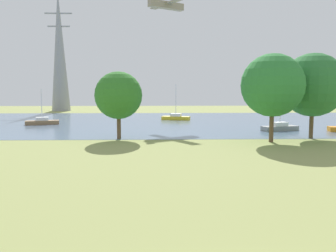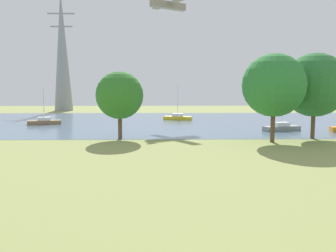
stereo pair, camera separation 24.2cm
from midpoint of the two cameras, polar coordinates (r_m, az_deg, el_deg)
The scene contains 10 objects.
ground_plane at distance 29.66m, azimuth 3.50°, elevation -4.46°, with size 160.00×160.00×0.00m, color #8C9351.
water_surface at distance 57.37m, azimuth 1.19°, elevation 0.71°, with size 140.00×40.00×0.02m, color slate.
sailboat_yellow at distance 60.62m, azimuth 1.70°, elevation 1.42°, with size 5.03×2.84×6.10m.
sailboat_brown at distance 56.09m, azimuth -19.29°, elevation 0.68°, with size 5.03×2.85×5.29m.
sailboat_gray at distance 47.33m, azimuth 18.08°, elevation -0.21°, with size 5.03×2.83×6.81m.
tree_west_far at distance 38.11m, azimuth -7.67°, elevation 4.94°, with size 5.09×5.09×7.24m.
tree_east_near at distance 36.89m, azimuth 16.98°, elevation 6.34°, with size 6.34×6.34×8.93m.
tree_east_far at distance 41.01m, azimuth 22.84°, elevation 6.15°, with size 6.82×6.82×9.21m.
electricity_pylon at distance 89.69m, azimuth -16.71°, elevation 11.63°, with size 6.40×4.40×28.80m.
light_aircraft at distance 60.70m, azimuth 0.10°, elevation 19.03°, with size 6.01×7.71×2.10m.
Camera 2 is at (-2.31, -7.06, 5.46)m, focal length 37.60 mm.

